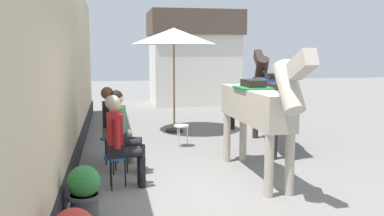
{
  "coord_description": "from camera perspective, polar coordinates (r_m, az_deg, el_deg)",
  "views": [
    {
      "loc": [
        -1.76,
        -5.81,
        2.02
      ],
      "look_at": [
        -0.4,
        1.2,
        1.05
      ],
      "focal_mm": 39.29,
      "sensor_mm": 36.0,
      "label": 1
    }
  ],
  "objects": [
    {
      "name": "ground_plane",
      "position": [
        9.2,
        0.31,
        -4.93
      ],
      "size": [
        40.0,
        40.0,
        0.0
      ],
      "primitive_type": "plane",
      "color": "slate"
    },
    {
      "name": "pub_facade_wall",
      "position": [
        7.36,
        -17.14,
        3.64
      ],
      "size": [
        0.34,
        14.0,
        3.4
      ],
      "color": "#CCB793",
      "rests_on": "ground_plane"
    },
    {
      "name": "distant_cottage",
      "position": [
        16.27,
        0.23,
        6.98
      ],
      "size": [
        3.4,
        2.6,
        3.5
      ],
      "color": "silver",
      "rests_on": "ground_plane"
    },
    {
      "name": "seated_visitor_near",
      "position": [
        6.27,
        -9.84,
        -3.82
      ],
      "size": [
        0.61,
        0.49,
        1.39
      ],
      "color": "#194C99",
      "rests_on": "ground_plane"
    },
    {
      "name": "seated_visitor_middle",
      "position": [
        7.02,
        -9.49,
        -2.58
      ],
      "size": [
        0.61,
        0.48,
        1.39
      ],
      "color": "#194C99",
      "rests_on": "ground_plane"
    },
    {
      "name": "seated_visitor_far",
      "position": [
        7.67,
        -10.73,
        -1.73
      ],
      "size": [
        0.61,
        0.49,
        1.39
      ],
      "color": "#194C99",
      "rests_on": "ground_plane"
    },
    {
      "name": "saddled_horse_near",
      "position": [
        6.64,
        8.94,
        0.19
      ],
      "size": [
        0.52,
        3.0,
        2.06
      ],
      "color": "#B2A899",
      "rests_on": "ground_plane"
    },
    {
      "name": "saddled_horse_far",
      "position": [
        9.0,
        10.64,
        2.12
      ],
      "size": [
        0.79,
        2.98,
        2.06
      ],
      "color": "#2D231E",
      "rests_on": "ground_plane"
    },
    {
      "name": "flower_planter_middle",
      "position": [
        5.4,
        -14.45,
        -10.73
      ],
      "size": [
        0.43,
        0.43,
        0.64
      ],
      "color": "#4C4C51",
      "rests_on": "ground_plane"
    },
    {
      "name": "cafe_parasol",
      "position": [
        10.42,
        -2.49,
        9.62
      ],
      "size": [
        2.1,
        2.1,
        2.58
      ],
      "color": "black",
      "rests_on": "ground_plane"
    },
    {
      "name": "spare_stool_white",
      "position": [
        8.92,
        -1.46,
        -2.71
      ],
      "size": [
        0.32,
        0.32,
        0.46
      ],
      "color": "white",
      "rests_on": "ground_plane"
    },
    {
      "name": "satchel_bag",
      "position": [
        8.78,
        -9.86,
        -5.0
      ],
      "size": [
        0.2,
        0.3,
        0.2
      ],
      "primitive_type": "cube",
      "rotation": [
        0.0,
        0.0,
        4.39
      ],
      "color": "maroon",
      "rests_on": "ground_plane"
    }
  ]
}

